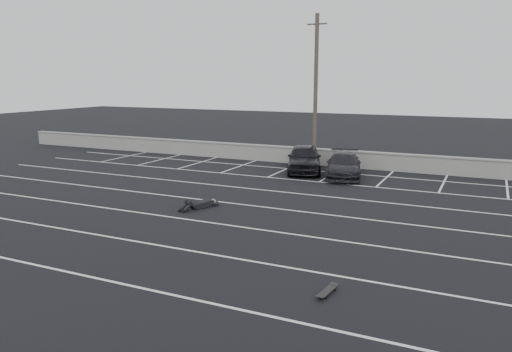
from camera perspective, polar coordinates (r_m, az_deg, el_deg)
The scene contains 9 objects.
ground at distance 19.00m, azimuth -4.24°, elevation -5.48°, with size 120.00×120.00×0.00m, color black.
seawall at distance 31.54m, azimuth 8.35°, elevation 2.14°, with size 50.00×0.45×1.06m.
stall_lines at distance 22.84m, azimuth 1.03°, elevation -2.59°, with size 36.00×20.05×0.01m.
car_left at distance 29.33m, azimuth 5.53°, elevation 2.02°, with size 1.88×4.68×1.60m, color black.
car_right at distance 28.10m, azimuth 9.99°, elevation 1.22°, with size 1.86×4.57×1.33m, color black.
utility_pole at distance 30.62m, azimuth 6.83°, elevation 9.58°, with size 1.22×0.24×9.14m.
trash_bin at distance 30.09m, azimuth 11.10°, elevation 1.36°, with size 0.63×0.63×0.82m.
person at distance 21.47m, azimuth -5.95°, elevation -2.87°, with size 1.65×2.65×0.50m, color black, non-canonical shape.
skateboard at distance 13.19m, azimuth 8.11°, elevation -12.92°, with size 0.31×0.86×0.10m.
Camera 1 is at (9.01, -15.82, 5.44)m, focal length 35.00 mm.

